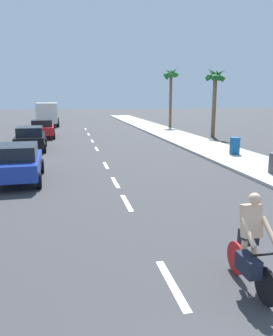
{
  "coord_description": "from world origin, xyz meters",
  "views": [
    {
      "loc": [
        -1.79,
        -1.06,
        3.46
      ],
      "look_at": [
        0.41,
        9.87,
        1.1
      ],
      "focal_mm": 35.78,
      "sensor_mm": 36.0,
      "label": 1
    }
  ],
  "objects_px": {
    "parked_car_blue": "(18,162)",
    "delivery_truck": "(47,114)",
    "trash_bin_far": "(235,146)",
    "palm_tree_distant": "(171,79)",
    "cyclist": "(250,247)",
    "parked_car_red": "(42,128)",
    "palm_tree_far": "(215,82)",
    "parked_car_black": "(30,138)"
  },
  "relations": [
    {
      "from": "palm_tree_distant",
      "to": "trash_bin_far",
      "type": "relative_size",
      "value": 6.93
    },
    {
      "from": "delivery_truck",
      "to": "trash_bin_far",
      "type": "distance_m",
      "value": 27.25
    },
    {
      "from": "parked_car_black",
      "to": "trash_bin_far",
      "type": "xyz_separation_m",
      "value": [
        12.17,
        -4.9,
        -0.2
      ]
    },
    {
      "from": "cyclist",
      "to": "parked_car_black",
      "type": "relative_size",
      "value": 0.41
    },
    {
      "from": "cyclist",
      "to": "delivery_truck",
      "type": "relative_size",
      "value": 0.29
    },
    {
      "from": "cyclist",
      "to": "palm_tree_far",
      "type": "relative_size",
      "value": 0.3
    },
    {
      "from": "parked_car_blue",
      "to": "trash_bin_far",
      "type": "distance_m",
      "value": 12.36
    },
    {
      "from": "delivery_truck",
      "to": "palm_tree_distant",
      "type": "xyz_separation_m",
      "value": [
        14.0,
        -5.15,
        3.94
      ]
    },
    {
      "from": "parked_car_red",
      "to": "palm_tree_distant",
      "type": "bearing_deg",
      "value": 24.32
    },
    {
      "from": "parked_car_blue",
      "to": "palm_tree_distant",
      "type": "height_order",
      "value": "palm_tree_distant"
    },
    {
      "from": "cyclist",
      "to": "parked_car_blue",
      "type": "height_order",
      "value": "cyclist"
    },
    {
      "from": "palm_tree_far",
      "to": "palm_tree_distant",
      "type": "bearing_deg",
      "value": 96.1
    },
    {
      "from": "cyclist",
      "to": "trash_bin_far",
      "type": "distance_m",
      "value": 14.64
    },
    {
      "from": "cyclist",
      "to": "trash_bin_far",
      "type": "height_order",
      "value": "cyclist"
    },
    {
      "from": "parked_car_red",
      "to": "palm_tree_far",
      "type": "height_order",
      "value": "palm_tree_far"
    },
    {
      "from": "parked_car_blue",
      "to": "delivery_truck",
      "type": "height_order",
      "value": "delivery_truck"
    },
    {
      "from": "cyclist",
      "to": "trash_bin_far",
      "type": "relative_size",
      "value": 1.82
    },
    {
      "from": "parked_car_red",
      "to": "palm_tree_far",
      "type": "xyz_separation_m",
      "value": [
        14.8,
        -2.55,
        3.92
      ]
    },
    {
      "from": "parked_car_red",
      "to": "trash_bin_far",
      "type": "xyz_separation_m",
      "value": [
        11.92,
        -12.18,
        -0.2
      ]
    },
    {
      "from": "parked_car_blue",
      "to": "trash_bin_far",
      "type": "relative_size",
      "value": 4.19
    },
    {
      "from": "cyclist",
      "to": "palm_tree_far",
      "type": "bearing_deg",
      "value": -112.77
    },
    {
      "from": "parked_car_blue",
      "to": "palm_tree_far",
      "type": "bearing_deg",
      "value": 40.55
    },
    {
      "from": "trash_bin_far",
      "to": "parked_car_blue",
      "type": "bearing_deg",
      "value": -162.04
    },
    {
      "from": "parked_car_red",
      "to": "palm_tree_far",
      "type": "distance_m",
      "value": 15.52
    },
    {
      "from": "delivery_truck",
      "to": "parked_car_red",
      "type": "bearing_deg",
      "value": -90.48
    },
    {
      "from": "cyclist",
      "to": "delivery_truck",
      "type": "distance_m",
      "value": 37.91
    },
    {
      "from": "parked_car_black",
      "to": "parked_car_red",
      "type": "relative_size",
      "value": 0.95
    },
    {
      "from": "cyclist",
      "to": "parked_car_blue",
      "type": "relative_size",
      "value": 0.43
    },
    {
      "from": "parked_car_blue",
      "to": "trash_bin_far",
      "type": "height_order",
      "value": "parked_car_blue"
    },
    {
      "from": "cyclist",
      "to": "palm_tree_distant",
      "type": "relative_size",
      "value": 0.26
    },
    {
      "from": "parked_car_black",
      "to": "trash_bin_far",
      "type": "distance_m",
      "value": 13.12
    },
    {
      "from": "cyclist",
      "to": "parked_car_blue",
      "type": "distance_m",
      "value": 10.67
    },
    {
      "from": "parked_car_red",
      "to": "palm_tree_far",
      "type": "relative_size",
      "value": 0.77
    },
    {
      "from": "parked_car_black",
      "to": "palm_tree_distant",
      "type": "bearing_deg",
      "value": 43.09
    },
    {
      "from": "cyclist",
      "to": "palm_tree_distant",
      "type": "xyz_separation_m",
      "value": [
        8.37,
        32.33,
        4.61
      ]
    },
    {
      "from": "parked_car_blue",
      "to": "palm_tree_distant",
      "type": "xyz_separation_m",
      "value": [
        13.61,
        23.04,
        4.6
      ]
    },
    {
      "from": "parked_car_blue",
      "to": "palm_tree_far",
      "type": "relative_size",
      "value": 0.69
    },
    {
      "from": "delivery_truck",
      "to": "palm_tree_far",
      "type": "bearing_deg",
      "value": -46.0
    },
    {
      "from": "palm_tree_far",
      "to": "parked_car_black",
      "type": "bearing_deg",
      "value": -162.56
    },
    {
      "from": "palm_tree_far",
      "to": "parked_car_red",
      "type": "bearing_deg",
      "value": 170.23
    },
    {
      "from": "cyclist",
      "to": "parked_car_blue",
      "type": "xyz_separation_m",
      "value": [
        -5.25,
        9.3,
        0.01
      ]
    },
    {
      "from": "parked_car_black",
      "to": "parked_car_red",
      "type": "distance_m",
      "value": 7.28
    }
  ]
}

